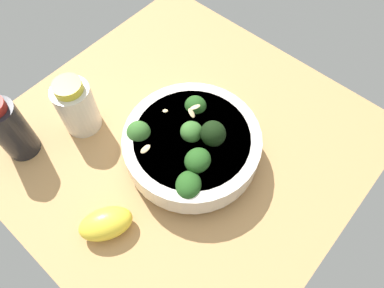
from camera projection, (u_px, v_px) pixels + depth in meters
The scene contains 5 objects.
ground_plane at pixel (182, 144), 64.46cm from camera, with size 59.19×59.19×3.77cm, color tan.
bowl_of_broccoli at pixel (192, 144), 57.54cm from camera, with size 22.09×22.09×9.78cm.
lemon_wedge at pixel (106, 224), 52.91cm from camera, with size 8.10×4.92×4.30cm, color yellow.
bottle_tall at pixel (77, 106), 60.06cm from camera, with size 6.41×6.41×10.96cm.
bottle_short at pixel (10, 129), 56.79cm from camera, with size 5.51×5.51×12.64cm.
Camera 1 is at (-23.16, -22.81, 53.81)cm, focal length 33.31 mm.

